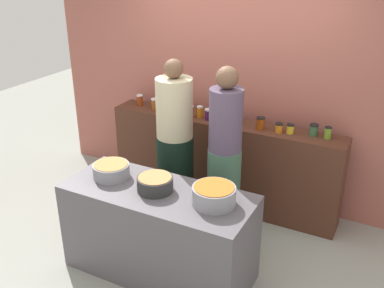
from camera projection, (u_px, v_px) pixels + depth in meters
The scene contains 23 objects.
ground at pixel (176, 252), 4.40m from camera, with size 12.00×12.00×0.00m, color #96998F.
storefront_wall at pixel (237, 73), 4.97m from camera, with size 4.80×0.12×3.00m, color #A75B4E.
display_shelf at pixel (222, 163), 5.09m from camera, with size 2.70×0.36×1.03m, color #4D2A1C.
prep_table at pixel (159, 232), 3.99m from camera, with size 1.70×0.70×0.86m, color #545056.
preserve_jar_0 at pixel (140, 100), 5.35m from camera, with size 0.08×0.08×0.13m.
preserve_jar_1 at pixel (155, 104), 5.20m from camera, with size 0.09×0.09×0.14m.
preserve_jar_2 at pixel (163, 107), 5.14m from camera, with size 0.07×0.07×0.10m.
preserve_jar_3 at pixel (175, 106), 5.16m from camera, with size 0.07×0.07×0.11m.
preserve_jar_4 at pixel (183, 106), 5.11m from camera, with size 0.08×0.08×0.14m.
preserve_jar_5 at pixel (190, 111), 4.96m from camera, with size 0.07×0.07×0.13m.
preserve_jar_6 at pixel (200, 112), 4.96m from camera, with size 0.07×0.07×0.13m.
preserve_jar_7 at pixel (208, 114), 4.88m from camera, with size 0.08×0.08×0.13m.
preserve_jar_8 at pixel (237, 119), 4.77m from camera, with size 0.08×0.08×0.11m.
preserve_jar_9 at pixel (261, 123), 4.63m from camera, with size 0.09×0.09×0.14m.
preserve_jar_10 at pixel (279, 128), 4.55m from camera, with size 0.08×0.08×0.10m.
preserve_jar_11 at pixel (290, 129), 4.54m from camera, with size 0.08×0.08×0.10m.
preserve_jar_12 at pixel (314, 130), 4.48m from camera, with size 0.09×0.09×0.12m.
preserve_jar_13 at pixel (328, 133), 4.41m from camera, with size 0.07×0.07×0.12m.
cooking_pot_left at pixel (111, 170), 4.03m from camera, with size 0.33×0.33×0.13m.
cooking_pot_center at pixel (155, 184), 3.80m from camera, with size 0.31×0.31×0.13m.
cooking_pot_right at pixel (214, 195), 3.59m from camera, with size 0.36×0.36×0.16m.
cook_with_tongs at pixel (175, 153), 4.62m from camera, with size 0.39×0.39×1.82m.
cook_in_cap at pixel (224, 164), 4.33m from camera, with size 0.33×0.33×1.82m.
Camera 1 is at (1.79, -3.11, 2.78)m, focal length 41.25 mm.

